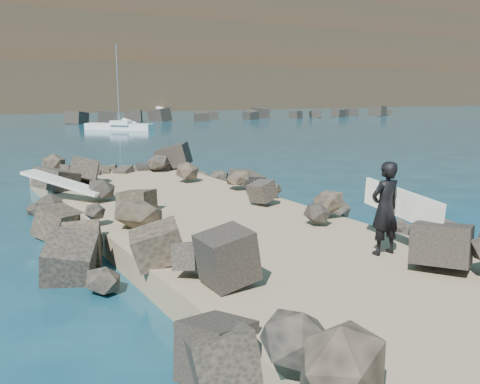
{
  "coord_description": "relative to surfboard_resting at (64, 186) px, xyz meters",
  "views": [
    {
      "loc": [
        -6.29,
        -11.91,
        3.86
      ],
      "look_at": [
        0.0,
        -1.0,
        1.5
      ],
      "focal_mm": 40.0,
      "sensor_mm": 36.0,
      "label": 1
    }
  ],
  "objects": [
    {
      "name": "ground",
      "position": [
        2.96,
        -4.59,
        -1.04
      ],
      "size": [
        800.0,
        800.0,
        0.0
      ],
      "primitive_type": "plane",
      "color": "#0F384C",
      "rests_on": "ground"
    },
    {
      "name": "sailboat_f",
      "position": [
        36.72,
        85.53,
        -0.7
      ],
      "size": [
        3.61,
        4.62,
        6.09
      ],
      "color": "white",
      "rests_on": "ground"
    },
    {
      "name": "breakwater_secondary",
      "position": [
        37.96,
        50.41,
        -0.44
      ],
      "size": [
        52.0,
        4.0,
        1.2
      ],
      "primitive_type": "cube",
      "color": "black",
      "rests_on": "ground"
    },
    {
      "name": "jetty",
      "position": [
        2.96,
        -6.59,
        -0.74
      ],
      "size": [
        6.0,
        26.0,
        0.6
      ],
      "primitive_type": "cube",
      "color": "#8C7759",
      "rests_on": "ground"
    },
    {
      "name": "riprap_left",
      "position": [
        0.06,
        -6.09,
        -0.54
      ],
      "size": [
        2.6,
        22.0,
        1.0
      ],
      "primitive_type": "cube",
      "color": "black",
      "rests_on": "ground"
    },
    {
      "name": "surfer_with_board",
      "position": [
        4.53,
        -8.85,
        0.52
      ],
      "size": [
        0.97,
        2.36,
        1.91
      ],
      "color": "black",
      "rests_on": "jetty"
    },
    {
      "name": "surfboard_resting",
      "position": [
        0.0,
        0.0,
        0.0
      ],
      "size": [
        2.26,
        2.41,
        0.09
      ],
      "primitive_type": "cube",
      "rotation": [
        0.0,
        0.0,
        0.73
      ],
      "color": "silver",
      "rests_on": "riprap_left"
    },
    {
      "name": "riprap_right",
      "position": [
        5.86,
        -6.09,
        -0.54
      ],
      "size": [
        2.6,
        22.0,
        1.0
      ],
      "primitive_type": "cube",
      "color": "black",
      "rests_on": "ground"
    },
    {
      "name": "sailboat_c",
      "position": [
        13.63,
        37.93,
        -0.7
      ],
      "size": [
        6.21,
        6.39,
        8.78
      ],
      "color": "white",
      "rests_on": "ground"
    }
  ]
}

